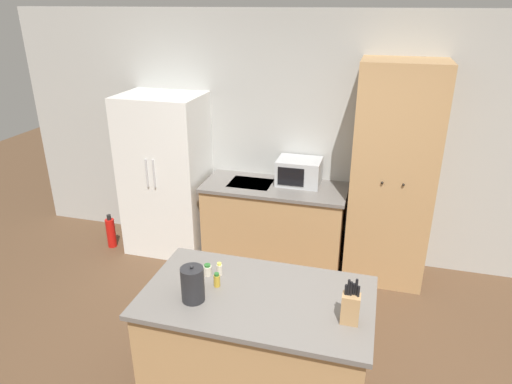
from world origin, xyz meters
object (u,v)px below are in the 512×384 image
pantry_cabinet (392,177)px  kettle (193,284)px  microwave (299,172)px  spice_bottle_short_red (217,280)px  knife_block (351,307)px  fire_extinguisher (111,232)px  refrigerator (166,175)px  spice_bottle_tall_dark (219,269)px  spice_bottle_amber_oil (207,270)px  spice_bottle_green_herb (196,279)px

pantry_cabinet → kettle: pantry_cabinet is taller
microwave → spice_bottle_short_red: size_ratio=4.44×
microwave → knife_block: 2.22m
spice_bottle_short_red → fire_extinguisher: bearing=139.7°
refrigerator → microwave: 1.47m
refrigerator → spice_bottle_tall_dark: refrigerator is taller
refrigerator → fire_extinguisher: size_ratio=4.36×
spice_bottle_amber_oil → pantry_cabinet: bearing=55.2°
knife_block → spice_bottle_green_herb: (-1.01, 0.06, -0.03)m
refrigerator → spice_bottle_short_red: bearing=-55.4°
spice_bottle_short_red → spice_bottle_green_herb: size_ratio=0.60×
spice_bottle_amber_oil → microwave: bearing=80.8°
spice_bottle_amber_oil → fire_extinguisher: (-1.82, 1.52, -0.74)m
fire_extinguisher → knife_block: bearing=-32.1°
spice_bottle_tall_dark → spice_bottle_amber_oil: bearing=-162.7°
kettle → fire_extinguisher: size_ratio=0.64×
spice_bottle_tall_dark → spice_bottle_short_red: size_ratio=0.93×
spice_bottle_short_red → spice_bottle_green_herb: bearing=-150.1°
spice_bottle_short_red → pantry_cabinet: bearing=59.2°
kettle → microwave: bearing=82.5°
refrigerator → microwave: bearing=5.2°
spice_bottle_amber_oil → spice_bottle_green_herb: bearing=-93.3°
spice_bottle_short_red → kettle: bearing=-117.0°
pantry_cabinet → knife_block: (-0.22, -2.01, -0.11)m
knife_block → spice_bottle_short_red: knife_block is taller
microwave → fire_extinguisher: (-2.12, -0.34, -0.84)m
spice_bottle_short_red → spice_bottle_amber_oil: size_ratio=1.21×
spice_bottle_short_red → kettle: 0.22m
spice_bottle_tall_dark → spice_bottle_short_red: 0.14m
pantry_cabinet → fire_extinguisher: bearing=-175.5°
spice_bottle_tall_dark → kettle: bearing=-101.1°
spice_bottle_short_red → refrigerator: bearing=124.6°
kettle → pantry_cabinet: bearing=59.6°
pantry_cabinet → microwave: bearing=174.0°
spice_bottle_short_red → kettle: size_ratio=0.39×
microwave → knife_block: size_ratio=1.50×
spice_bottle_amber_oil → kettle: kettle is taller
microwave → knife_block: (0.70, -2.11, -0.03)m
spice_bottle_green_herb → kettle: bearing=-76.4°
pantry_cabinet → fire_extinguisher: pantry_cabinet is taller
spice_bottle_amber_oil → fire_extinguisher: 2.48m
microwave → spice_bottle_green_herb: size_ratio=2.66×
knife_block → spice_bottle_tall_dark: (-0.92, 0.27, -0.06)m
spice_bottle_amber_oil → kettle: size_ratio=0.32×
refrigerator → knife_block: refrigerator is taller
spice_bottle_tall_dark → spice_bottle_amber_oil: size_ratio=1.13×
knife_block → spice_bottle_green_herb: 1.02m
pantry_cabinet → spice_bottle_green_herb: bearing=-122.5°
pantry_cabinet → knife_block: size_ratio=7.33×
refrigerator → pantry_cabinet: 2.40m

